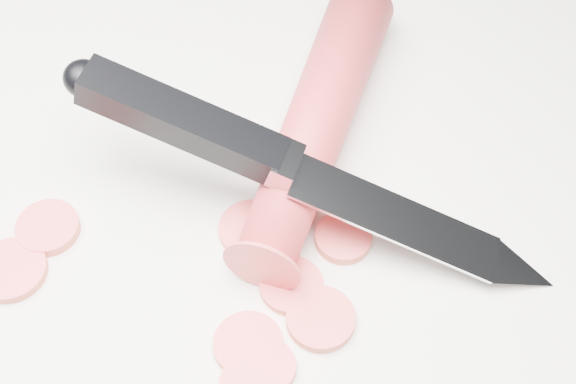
{
  "coord_description": "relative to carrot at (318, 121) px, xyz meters",
  "views": [
    {
      "loc": [
        0.05,
        -0.27,
        0.4
      ],
      "look_at": [
        0.06,
        0.0,
        0.02
      ],
      "focal_mm": 50.0,
      "sensor_mm": 36.0,
      "label": 1
    }
  ],
  "objects": [
    {
      "name": "ground",
      "position": [
        -0.08,
        -0.05,
        -0.02
      ],
      "size": [
        2.4,
        2.4,
        0.0
      ],
      "primitive_type": "plane",
      "color": "white",
      "rests_on": "ground"
    },
    {
      "name": "carrot",
      "position": [
        0.0,
        0.0,
        0.0
      ],
      "size": [
        0.11,
        0.22,
        0.04
      ],
      "primitive_type": "cylinder",
      "rotation": [
        1.57,
        0.0,
        -0.34
      ],
      "color": "red",
      "rests_on": "ground"
    },
    {
      "name": "carrot_slice_0",
      "position": [
        -0.18,
        -0.09,
        -0.02
      ],
      "size": [
        0.04,
        0.04,
        0.01
      ],
      "primitive_type": "cylinder",
      "color": "#E63F41",
      "rests_on": "ground"
    },
    {
      "name": "carrot_slice_1",
      "position": [
        -0.04,
        -0.16,
        -0.02
      ],
      "size": [
        0.03,
        0.03,
        0.01
      ],
      "primitive_type": "cylinder",
      "color": "#E63F41",
      "rests_on": "ground"
    },
    {
      "name": "carrot_slice_2",
      "position": [
        -0.04,
        -0.07,
        -0.02
      ],
      "size": [
        0.04,
        0.04,
        0.01
      ],
      "primitive_type": "cylinder",
      "color": "#E63F41",
      "rests_on": "ground"
    },
    {
      "name": "carrot_slice_3",
      "position": [
        -0.04,
        -0.14,
        -0.02
      ],
      "size": [
        0.04,
        0.04,
        0.01
      ],
      "primitive_type": "cylinder",
      "color": "#E63F41",
      "rests_on": "ground"
    },
    {
      "name": "carrot_slice_4",
      "position": [
        0.01,
        -0.07,
        -0.02
      ],
      "size": [
        0.03,
        0.03,
        0.01
      ],
      "primitive_type": "cylinder",
      "color": "#E63F41",
      "rests_on": "ground"
    },
    {
      "name": "carrot_slice_5",
      "position": [
        -0.16,
        -0.06,
        -0.02
      ],
      "size": [
        0.04,
        0.04,
        0.01
      ],
      "primitive_type": "cylinder",
      "color": "#E63F41",
      "rests_on": "ground"
    },
    {
      "name": "carrot_slice_6",
      "position": [
        -0.02,
        -0.1,
        -0.02
      ],
      "size": [
        0.04,
        0.04,
        0.01
      ],
      "primitive_type": "cylinder",
      "color": "#E63F41",
      "rests_on": "ground"
    },
    {
      "name": "carrot_slice_7",
      "position": [
        -0.03,
        -0.15,
        -0.02
      ],
      "size": [
        0.03,
        0.03,
        0.01
      ],
      "primitive_type": "cylinder",
      "color": "#E63F41",
      "rests_on": "ground"
    },
    {
      "name": "carrot_slice_8",
      "position": [
        -0.0,
        -0.12,
        -0.02
      ],
      "size": [
        0.04,
        0.04,
        0.01
      ],
      "primitive_type": "cylinder",
      "color": "#E63F41",
      "rests_on": "ground"
    },
    {
      "name": "kitchen_knife",
      "position": [
        -0.01,
        -0.06,
        0.02
      ],
      "size": [
        0.28,
        0.13,
        0.09
      ],
      "primitive_type": null,
      "color": "silver",
      "rests_on": "ground"
    }
  ]
}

